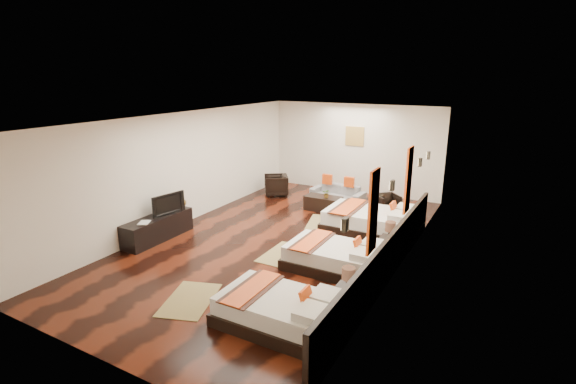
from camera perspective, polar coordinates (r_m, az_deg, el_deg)
The scene contains 30 objects.
floor at distance 9.69m, azimuth -1.17°, elevation -6.62°, with size 5.50×9.50×0.01m, color black.
ceiling at distance 9.00m, azimuth -1.27°, elevation 10.09°, with size 5.50×9.50×0.01m, color white.
back_wall at distance 13.47m, azimuth 9.00°, elevation 5.82°, with size 5.50×0.01×2.80m, color silver.
left_wall at distance 10.85m, azimuth -13.92°, elevation 3.13°, with size 0.01×9.50×2.80m, color silver.
right_wall at distance 8.26m, azimuth 15.53°, elevation -0.93°, with size 0.01×9.50×2.80m, color silver.
headboard_panel at distance 7.87m, azimuth 13.32°, elevation -9.02°, with size 0.08×6.60×0.90m, color black.
bed_near at distance 6.59m, azimuth -0.93°, elevation -15.78°, with size 1.89×1.19×0.72m.
bed_mid at distance 8.32m, azimuth 6.61°, elevation -8.76°, with size 1.92×1.21×0.73m.
bed_far at distance 10.25m, azimuth 11.39°, elevation -3.93°, with size 2.20×1.39×0.84m.
nightstand_a at distance 6.94m, azimuth 8.08°, elevation -13.93°, with size 0.40×0.40×0.78m.
nightstand_b at distance 8.98m, azimuth 13.56°, elevation -7.05°, with size 0.40×0.40×0.79m.
jute_mat_near at distance 7.52m, azimuth -13.19°, elevation -14.05°, with size 0.75×1.20×0.01m, color olive.
jute_mat_mid at distance 8.98m, azimuth -0.56°, elevation -8.45°, with size 0.75×1.20×0.01m, color olive.
jute_mat_far at distance 10.82m, azimuth 4.80°, elevation -4.18°, with size 0.75×1.20×0.01m, color olive.
tv_console at distance 10.13m, azimuth -17.24°, elevation -4.66°, with size 0.50×1.80×0.55m, color black.
tv at distance 10.11m, azimuth -16.18°, elevation -1.50°, with size 0.85×0.11×0.49m, color black.
book at distance 9.71m, azimuth -19.59°, elevation -3.97°, with size 0.22×0.30×0.03m, color black.
figurine at distance 10.51m, azimuth -14.47°, elevation -1.22°, with size 0.30×0.30×0.32m, color brown.
sofa at distance 12.67m, azimuth 6.76°, elevation -0.14°, with size 1.62×0.63×0.47m, color gray.
armchair_left at distance 13.12m, azimuth -1.64°, elevation 0.93°, with size 0.70×0.72×0.65m, color black.
armchair_right at distance 11.77m, azimuth 13.32°, elevation -1.56°, with size 0.57×0.59×0.53m, color black.
coffee_table at distance 11.75m, azimuth 4.81°, elevation -1.54°, with size 1.00×0.50×0.40m, color black.
table_plant at distance 11.56m, azimuth 5.27°, elevation -0.19°, with size 0.22×0.19×0.24m, color #2F5C1E.
orange_panel_a at distance 6.42m, azimuth 11.48°, elevation -2.65°, with size 0.04×0.40×1.30m, color #D86014.
orange_panel_b at distance 8.47m, azimuth 16.03°, elevation 1.55°, with size 0.04×0.40×1.30m, color #D86014.
sconce_near at distance 5.39m, azimuth 7.73°, elevation -4.39°, with size 0.07×0.12×0.18m.
sconce_mid at distance 7.40m, azimuth 13.96°, elevation 0.88°, with size 0.07×0.12×0.18m.
sconce_far at distance 9.50m, azimuth 17.49°, elevation 3.87°, with size 0.07×0.12×0.18m.
sconce_lounge at distance 10.37m, azimuth 18.52°, elevation 4.74°, with size 0.07×0.12×0.18m.
gold_artwork at distance 13.39m, azimuth 9.04°, elevation 7.49°, with size 0.60×0.04×0.60m, color #AD873F.
Camera 1 is at (4.49, -7.74, 3.70)m, focal length 26.18 mm.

